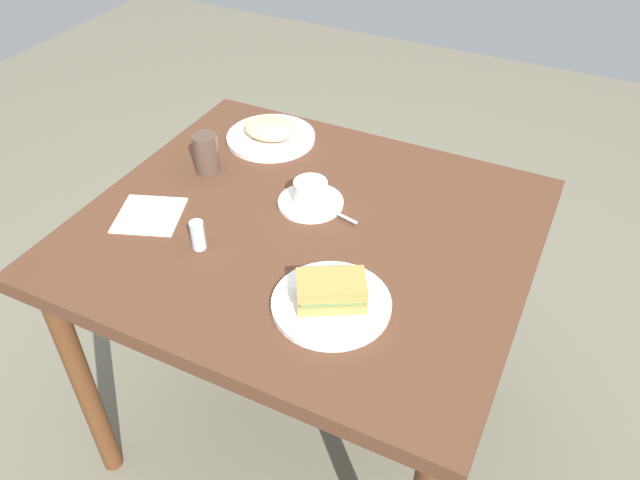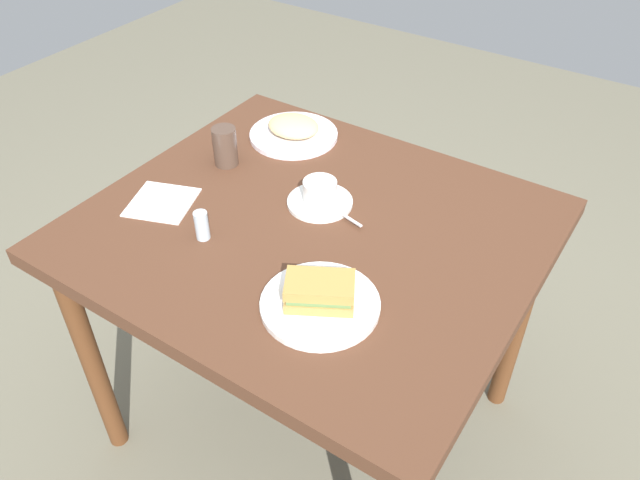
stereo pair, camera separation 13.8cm
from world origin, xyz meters
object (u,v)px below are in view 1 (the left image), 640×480
sandwich_front (331,291)px  dining_table (306,254)px  napkin (149,215)px  spoon (335,212)px  salt_shaker (198,235)px  drinking_glass (206,154)px  coffee_cup (311,191)px  sandwich_plate (331,304)px  side_plate (271,137)px  coffee_saucer (311,203)px

sandwich_front → dining_table: bearing=127.9°
dining_table → napkin: (-0.35, -0.13, 0.09)m
spoon → napkin: 0.45m
napkin → salt_shaker: (0.18, -0.05, 0.03)m
sandwich_front → salt_shaker: size_ratio=2.26×
drinking_glass → sandwich_front: bearing=-31.4°
sandwich_front → napkin: size_ratio=1.07×
coffee_cup → napkin: bearing=-146.8°
salt_shaker → drinking_glass: size_ratio=0.67×
sandwich_plate → coffee_cup: coffee_cup is taller
sandwich_plate → side_plate: size_ratio=0.98×
spoon → side_plate: (-0.31, 0.24, -0.01)m
sandwich_front → napkin: bearing=171.2°
sandwich_plate → napkin: sandwich_plate is taller
sandwich_front → salt_shaker: 0.35m
sandwich_plate → salt_shaker: bearing=174.1°
coffee_saucer → spoon: spoon is taller
sandwich_front → coffee_saucer: 0.35m
salt_shaker → drinking_glass: 0.31m
dining_table → side_plate: 0.42m
napkin → sandwich_plate: bearing=-8.8°
sandwich_plate → drinking_glass: size_ratio=2.31×
sandwich_front → coffee_cup: bearing=123.4°
dining_table → coffee_cup: 0.16m
sandwich_plate → salt_shaker: 0.35m
sandwich_front → coffee_saucer: size_ratio=1.00×
sandwich_plate → spoon: (-0.12, 0.28, 0.01)m
sandwich_plate → sandwich_front: (-0.00, 0.00, 0.04)m
coffee_cup → coffee_saucer: bearing=-64.7°
spoon → salt_shaker: size_ratio=1.38×
side_plate → coffee_cup: bearing=-43.3°
coffee_cup → side_plate: bearing=136.7°
coffee_cup → dining_table: bearing=-71.2°
coffee_saucer → sandwich_front: bearing=-56.5°
side_plate → napkin: (-0.09, -0.44, -0.01)m
side_plate → drinking_glass: bearing=-108.2°
coffee_saucer → drinking_glass: (-0.31, 0.01, 0.05)m
coffee_cup → side_plate: (-0.24, 0.22, -0.03)m
coffee_cup → salt_shaker: bearing=-120.2°
drinking_glass → dining_table: bearing=-15.4°
sandwich_plate → coffee_cup: 0.35m
dining_table → salt_shaker: size_ratio=14.58×
sandwich_front → spoon: bearing=113.5°
sandwich_plate → spoon: 0.30m
spoon → drinking_glass: bearing=175.2°
sandwich_plate → salt_shaker: salt_shaker is taller
coffee_saucer → napkin: coffee_saucer is taller
coffee_saucer → spoon: 0.08m
dining_table → sandwich_plate: (0.17, -0.21, 0.10)m
sandwich_front → salt_shaker: bearing=174.1°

